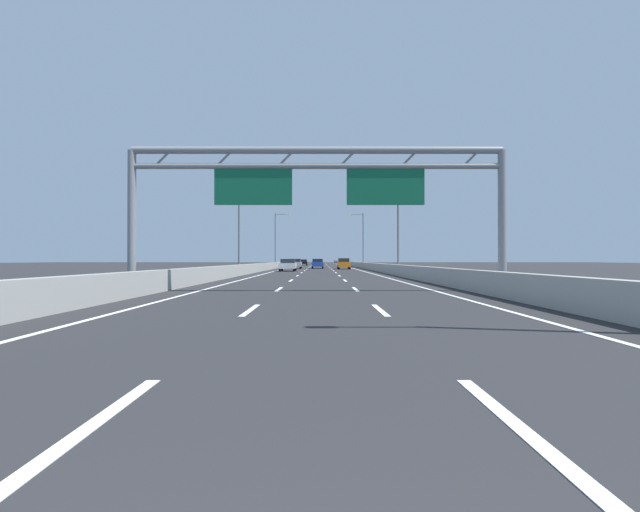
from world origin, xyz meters
name	(u,v)px	position (x,y,z in m)	size (l,w,h in m)	color
ground_plane	(321,266)	(0.00, 100.00, 0.00)	(260.00, 260.00, 0.00)	#262628
lane_dash_left_0	(91,427)	(-1.80, 3.50, 0.01)	(0.16, 3.00, 0.01)	white
lane_dash_left_1	(252,310)	(-1.80, 12.50, 0.01)	(0.16, 3.00, 0.01)	white
lane_dash_left_2	(281,289)	(-1.80, 21.50, 0.01)	(0.16, 3.00, 0.01)	white
lane_dash_left_3	(293,280)	(-1.80, 30.50, 0.01)	(0.16, 3.00, 0.01)	white
lane_dash_left_4	(299,276)	(-1.80, 39.50, 0.01)	(0.16, 3.00, 0.01)	white
lane_dash_left_5	(303,273)	(-1.80, 48.50, 0.01)	(0.16, 3.00, 0.01)	white
lane_dash_left_6	(306,271)	(-1.80, 57.50, 0.01)	(0.16, 3.00, 0.01)	white
lane_dash_left_7	(308,269)	(-1.80, 66.50, 0.01)	(0.16, 3.00, 0.01)	white
lane_dash_left_8	(310,268)	(-1.80, 75.50, 0.01)	(0.16, 3.00, 0.01)	white
lane_dash_left_9	(311,267)	(-1.80, 84.50, 0.01)	(0.16, 3.00, 0.01)	white
lane_dash_left_10	(312,266)	(-1.80, 93.50, 0.01)	(0.16, 3.00, 0.01)	white
lane_dash_left_11	(313,266)	(-1.80, 102.50, 0.01)	(0.16, 3.00, 0.01)	white
lane_dash_left_12	(314,265)	(-1.80, 111.50, 0.01)	(0.16, 3.00, 0.01)	white
lane_dash_left_13	(314,265)	(-1.80, 120.50, 0.01)	(0.16, 3.00, 0.01)	white
lane_dash_left_14	(315,264)	(-1.80, 129.50, 0.01)	(0.16, 3.00, 0.01)	white
lane_dash_left_15	(315,264)	(-1.80, 138.50, 0.01)	(0.16, 3.00, 0.01)	white
lane_dash_left_16	(316,264)	(-1.80, 147.50, 0.01)	(0.16, 3.00, 0.01)	white
lane_dash_left_17	(316,264)	(-1.80, 156.50, 0.01)	(0.16, 3.00, 0.01)	white
lane_dash_right_0	(521,428)	(1.80, 3.50, 0.01)	(0.16, 3.00, 0.01)	white
lane_dash_right_1	(382,310)	(1.80, 12.50, 0.01)	(0.16, 3.00, 0.01)	white
lane_dash_right_2	(357,289)	(1.80, 21.50, 0.01)	(0.16, 3.00, 0.01)	white
lane_dash_right_3	(347,280)	(1.80, 30.50, 0.01)	(0.16, 3.00, 0.01)	white
lane_dash_right_4	(341,276)	(1.80, 39.50, 0.01)	(0.16, 3.00, 0.01)	white
lane_dash_right_5	(337,273)	(1.80, 48.50, 0.01)	(0.16, 3.00, 0.01)	white
lane_dash_right_6	(335,271)	(1.80, 57.50, 0.01)	(0.16, 3.00, 0.01)	white
lane_dash_right_7	(333,269)	(1.80, 66.50, 0.01)	(0.16, 3.00, 0.01)	white
lane_dash_right_8	(332,268)	(1.80, 75.50, 0.01)	(0.16, 3.00, 0.01)	white
lane_dash_right_9	(331,267)	(1.80, 84.50, 0.01)	(0.16, 3.00, 0.01)	white
lane_dash_right_10	(330,266)	(1.80, 93.50, 0.01)	(0.16, 3.00, 0.01)	white
lane_dash_right_11	(329,266)	(1.80, 102.50, 0.01)	(0.16, 3.00, 0.01)	white
lane_dash_right_12	(328,265)	(1.80, 111.50, 0.01)	(0.16, 3.00, 0.01)	white
lane_dash_right_13	(328,265)	(1.80, 120.50, 0.01)	(0.16, 3.00, 0.01)	white
lane_dash_right_14	(328,264)	(1.80, 129.50, 0.01)	(0.16, 3.00, 0.01)	white
lane_dash_right_15	(327,264)	(1.80, 138.50, 0.01)	(0.16, 3.00, 0.01)	white
lane_dash_right_16	(327,264)	(1.80, 147.50, 0.01)	(0.16, 3.00, 0.01)	white
lane_dash_right_17	(327,264)	(1.80, 156.50, 0.01)	(0.16, 3.00, 0.01)	white
edge_line_left	(293,267)	(-5.25, 88.00, 0.01)	(0.16, 176.00, 0.01)	white
edge_line_right	(348,267)	(5.25, 88.00, 0.01)	(0.16, 176.00, 0.01)	white
barrier_left	(292,263)	(-6.90, 110.00, 0.47)	(0.45, 220.00, 0.95)	#9E9E99
barrier_right	(350,263)	(6.90, 110.00, 0.47)	(0.45, 220.00, 0.95)	#9E9E99
sign_gantry	(319,182)	(0.02, 19.93, 4.82)	(16.60, 0.36, 6.36)	gray
streetlamp_left_mid	(243,218)	(-7.47, 44.52, 5.40)	(2.58, 0.28, 9.50)	slate
streetlamp_right_mid	(397,218)	(7.47, 44.52, 5.40)	(2.58, 0.28, 9.50)	slate
streetlamp_left_far	(278,237)	(-7.47, 80.96, 5.40)	(2.58, 0.28, 9.50)	slate
streetlamp_right_far	(363,237)	(7.47, 80.96, 5.40)	(2.58, 0.28, 9.50)	slate
black_car	(305,262)	(-3.77, 108.94, 0.75)	(1.82, 4.60, 1.41)	black
silver_car	(297,264)	(-3.62, 69.98, 0.77)	(1.86, 4.28, 1.49)	#A8ADB2
white_car	(290,265)	(-3.73, 55.54, 0.74)	(1.89, 4.56, 1.46)	silver
orange_car	(345,264)	(3.59, 67.15, 0.80)	(1.78, 4.29, 1.58)	orange
yellow_car	(321,262)	(0.02, 110.73, 0.75)	(1.74, 4.25, 1.47)	yellow
blue_car	(319,264)	(-0.24, 71.50, 0.77)	(1.79, 4.28, 1.49)	#2347AD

